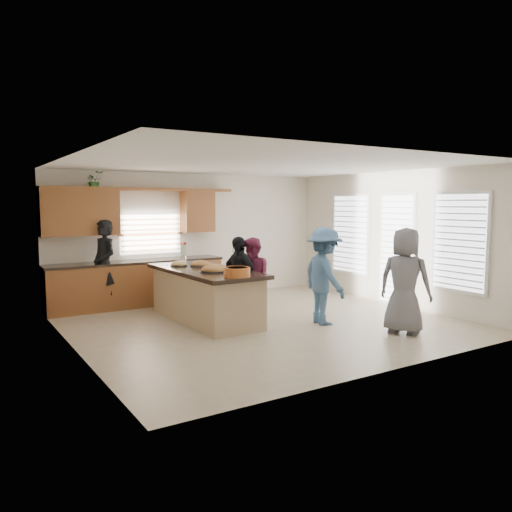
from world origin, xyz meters
TOP-DOWN VIEW (x-y plane):
  - floor at (0.00, 0.00)m, footprint 6.50×6.50m
  - room_shell at (0.00, 0.00)m, footprint 6.52×6.02m
  - back_cabinetry at (-1.47, 2.73)m, footprint 4.08×0.66m
  - right_wall_glazing at (3.22, -0.13)m, footprint 0.06×4.00m
  - island at (-0.80, 0.74)m, footprint 1.22×2.73m
  - platter_front at (-0.84, 0.34)m, footprint 0.48×0.48m
  - platter_mid at (-0.69, 1.15)m, footprint 0.41×0.41m
  - platter_back at (-1.02, 1.41)m, footprint 0.33×0.33m
  - salad_bowl at (-0.79, -0.40)m, footprint 0.43×0.43m
  - clear_cup at (-0.49, -0.10)m, footprint 0.08×0.08m
  - plate_stack at (-0.83, 1.76)m, footprint 0.20×0.20m
  - flower_vase at (-0.73, 1.86)m, footprint 0.14×0.14m
  - potted_plant at (-2.20, 2.82)m, footprint 0.38×0.34m
  - woman_left_back at (-2.11, 2.60)m, footprint 0.57×0.74m
  - woman_left_mid at (-0.00, 0.40)m, footprint 0.61×0.77m
  - woman_left_front at (-0.27, 0.46)m, footprint 0.55×0.96m
  - woman_right_back at (0.87, -0.60)m, footprint 0.81×1.20m
  - woman_right_front at (1.57, -1.80)m, footprint 0.86×1.01m

SIDE VIEW (x-z plane):
  - floor at x=0.00m, z-range 0.00..0.00m
  - island at x=-0.80m, z-range -0.02..0.93m
  - woman_left_mid at x=0.00m, z-range 0.00..1.51m
  - woman_left_front at x=-0.27m, z-range 0.00..1.54m
  - woman_right_back at x=0.87m, z-range 0.00..1.72m
  - woman_right_front at x=1.57m, z-range 0.00..1.75m
  - woman_left_back at x=-2.11m, z-range 0.00..1.81m
  - back_cabinetry at x=-1.47m, z-range -0.32..2.14m
  - plate_stack at x=-0.83m, z-range 0.95..1.00m
  - platter_back at x=-1.02m, z-range 0.91..1.04m
  - platter_mid at x=-0.69m, z-range 0.89..1.06m
  - platter_front at x=-0.84m, z-range 0.88..1.08m
  - clear_cup at x=-0.49m, z-range 0.95..1.05m
  - salad_bowl at x=-0.79m, z-range 0.96..1.11m
  - flower_vase at x=-0.73m, z-range 0.97..1.39m
  - right_wall_glazing at x=3.22m, z-range 0.22..2.47m
  - room_shell at x=0.00m, z-range 0.50..3.31m
  - potted_plant at x=-2.20m, z-range 2.40..2.77m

